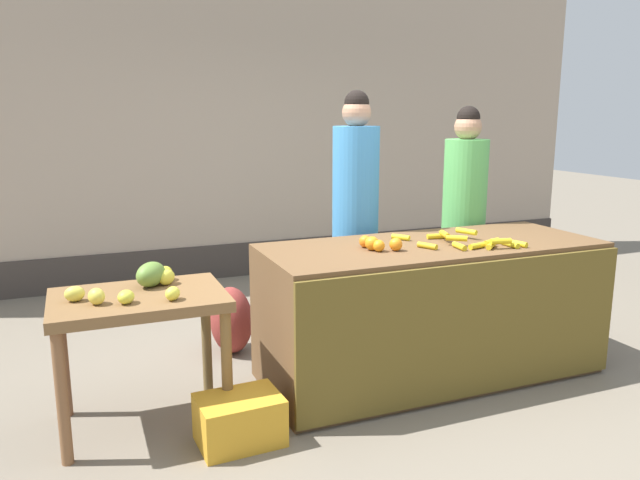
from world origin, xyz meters
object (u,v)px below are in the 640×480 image
at_px(vendor_woman_green_shirt, 463,220).
at_px(produce_sack, 231,320).
at_px(vendor_woman_blue_shirt, 355,220).
at_px(produce_crate, 240,420).

height_order(vendor_woman_green_shirt, produce_sack, vendor_woman_green_shirt).
distance_m(vendor_woman_blue_shirt, vendor_woman_green_shirt, 0.94).
bearing_deg(vendor_woman_blue_shirt, vendor_woman_green_shirt, -1.80).
distance_m(vendor_woman_green_shirt, produce_crate, 2.49).
relative_size(vendor_woman_blue_shirt, produce_sack, 3.82).
distance_m(vendor_woman_green_shirt, produce_sack, 1.97).
bearing_deg(vendor_woman_green_shirt, vendor_woman_blue_shirt, 178.20).
xyz_separation_m(vendor_woman_green_shirt, produce_sack, (-1.85, 0.20, -0.65)).
bearing_deg(produce_crate, vendor_woman_blue_shirt, 42.49).
height_order(vendor_woman_green_shirt, produce_crate, vendor_woman_green_shirt).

